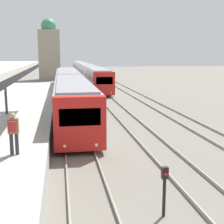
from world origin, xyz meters
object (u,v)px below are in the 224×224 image
at_px(train_near, 70,89).
at_px(signal_post_near, 164,186).
at_px(person_on_platform, 13,130).
at_px(train_far, 85,71).

relative_size(train_near, signal_post_near, 19.01).
bearing_deg(train_near, person_on_platform, -98.80).
bearing_deg(person_on_platform, train_near, 81.20).
bearing_deg(signal_post_near, person_on_platform, 143.01).
height_order(person_on_platform, signal_post_near, person_on_platform).
relative_size(person_on_platform, signal_post_near, 1.05).
bearing_deg(signal_post_near, train_near, 95.76).
xyz_separation_m(train_far, signal_post_near, (-1.94, -54.01, -0.69)).
bearing_deg(train_near, train_far, 82.92).
distance_m(train_near, train_far, 33.08).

